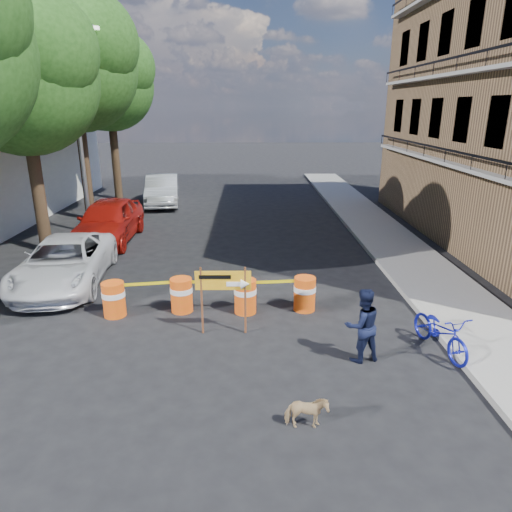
{
  "coord_description": "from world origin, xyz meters",
  "views": [
    {
      "loc": [
        0.66,
        -9.24,
        5.09
      ],
      "look_at": [
        0.87,
        2.29,
        1.3
      ],
      "focal_mm": 32.0,
      "sensor_mm": 36.0,
      "label": 1
    }
  ],
  "objects_px": {
    "barrel_far_right": "(305,293)",
    "pedestrian": "(362,325)",
    "barrel_mid_left": "(182,294)",
    "barrel_mid_right": "(245,295)",
    "sedan_silver": "(162,190)",
    "sedan_red": "(109,221)",
    "suv_white": "(65,262)",
    "barrel_far_left": "(114,299)",
    "detour_sign": "(230,286)",
    "dog": "(306,413)",
    "bicycle": "(443,313)"
  },
  "relations": [
    {
      "from": "barrel_far_left",
      "to": "barrel_mid_right",
      "type": "xyz_separation_m",
      "value": [
        3.32,
        0.14,
        0.0
      ]
    },
    {
      "from": "dog",
      "to": "barrel_far_left",
      "type": "bearing_deg",
      "value": 45.01
    },
    {
      "from": "barrel_mid_right",
      "to": "bicycle",
      "type": "distance_m",
      "value": 4.72
    },
    {
      "from": "barrel_far_right",
      "to": "sedan_red",
      "type": "xyz_separation_m",
      "value": [
        -6.92,
        6.51,
        0.37
      ]
    },
    {
      "from": "barrel_far_left",
      "to": "bicycle",
      "type": "bearing_deg",
      "value": -14.28
    },
    {
      "from": "detour_sign",
      "to": "suv_white",
      "type": "xyz_separation_m",
      "value": [
        -5.03,
        3.21,
        -0.51
      ]
    },
    {
      "from": "dog",
      "to": "sedan_silver",
      "type": "height_order",
      "value": "sedan_silver"
    },
    {
      "from": "barrel_far_left",
      "to": "dog",
      "type": "distance_m",
      "value": 6.17
    },
    {
      "from": "barrel_far_right",
      "to": "pedestrian",
      "type": "relative_size",
      "value": 0.56
    },
    {
      "from": "barrel_far_right",
      "to": "pedestrian",
      "type": "height_order",
      "value": "pedestrian"
    },
    {
      "from": "barrel_mid_right",
      "to": "detour_sign",
      "type": "bearing_deg",
      "value": -107.05
    },
    {
      "from": "barrel_far_right",
      "to": "detour_sign",
      "type": "bearing_deg",
      "value": -146.3
    },
    {
      "from": "barrel_mid_left",
      "to": "barrel_mid_right",
      "type": "height_order",
      "value": "same"
    },
    {
      "from": "sedan_red",
      "to": "barrel_mid_left",
      "type": "bearing_deg",
      "value": -60.36
    },
    {
      "from": "barrel_mid_left",
      "to": "bicycle",
      "type": "distance_m",
      "value": 6.27
    },
    {
      "from": "sedan_red",
      "to": "suv_white",
      "type": "bearing_deg",
      "value": -90.08
    },
    {
      "from": "barrel_mid_right",
      "to": "bicycle",
      "type": "relative_size",
      "value": 0.49
    },
    {
      "from": "barrel_far_left",
      "to": "barrel_mid_right",
      "type": "height_order",
      "value": "same"
    },
    {
      "from": "pedestrian",
      "to": "dog",
      "type": "relative_size",
      "value": 2.26
    },
    {
      "from": "detour_sign",
      "to": "sedan_silver",
      "type": "distance_m",
      "value": 15.56
    },
    {
      "from": "detour_sign",
      "to": "sedan_silver",
      "type": "height_order",
      "value": "detour_sign"
    },
    {
      "from": "barrel_far_right",
      "to": "dog",
      "type": "xyz_separation_m",
      "value": [
        -0.52,
        -4.64,
        -0.17
      ]
    },
    {
      "from": "barrel_far_right",
      "to": "sedan_red",
      "type": "bearing_deg",
      "value": 136.75
    },
    {
      "from": "detour_sign",
      "to": "bicycle",
      "type": "distance_m",
      "value": 4.67
    },
    {
      "from": "barrel_far_right",
      "to": "detour_sign",
      "type": "relative_size",
      "value": 0.55
    },
    {
      "from": "barrel_far_right",
      "to": "detour_sign",
      "type": "distance_m",
      "value": 2.38
    },
    {
      "from": "detour_sign",
      "to": "pedestrian",
      "type": "distance_m",
      "value": 3.06
    },
    {
      "from": "bicycle",
      "to": "sedan_red",
      "type": "relative_size",
      "value": 0.37
    },
    {
      "from": "barrel_mid_left",
      "to": "barrel_mid_right",
      "type": "relative_size",
      "value": 1.0
    },
    {
      "from": "detour_sign",
      "to": "suv_white",
      "type": "height_order",
      "value": "detour_sign"
    },
    {
      "from": "barrel_mid_left",
      "to": "detour_sign",
      "type": "relative_size",
      "value": 0.55
    },
    {
      "from": "pedestrian",
      "to": "barrel_mid_left",
      "type": "bearing_deg",
      "value": -47.17
    },
    {
      "from": "barrel_far_right",
      "to": "detour_sign",
      "type": "xyz_separation_m",
      "value": [
        -1.89,
        -1.26,
        0.72
      ]
    },
    {
      "from": "pedestrian",
      "to": "suv_white",
      "type": "distance_m",
      "value": 8.98
    },
    {
      "from": "suv_white",
      "to": "pedestrian",
      "type": "bearing_deg",
      "value": -34.87
    },
    {
      "from": "barrel_far_left",
      "to": "detour_sign",
      "type": "distance_m",
      "value": 3.22
    },
    {
      "from": "barrel_far_right",
      "to": "dog",
      "type": "height_order",
      "value": "barrel_far_right"
    },
    {
      "from": "dog",
      "to": "sedan_silver",
      "type": "bearing_deg",
      "value": 17.08
    },
    {
      "from": "barrel_far_left",
      "to": "sedan_red",
      "type": "xyz_separation_m",
      "value": [
        -2.05,
        6.78,
        0.37
      ]
    },
    {
      "from": "barrel_far_left",
      "to": "detour_sign",
      "type": "bearing_deg",
      "value": -18.42
    },
    {
      "from": "barrel_mid_right",
      "to": "bicycle",
      "type": "height_order",
      "value": "bicycle"
    },
    {
      "from": "barrel_mid_left",
      "to": "pedestrian",
      "type": "relative_size",
      "value": 0.56
    },
    {
      "from": "dog",
      "to": "detour_sign",
      "type": "bearing_deg",
      "value": 22.25
    },
    {
      "from": "barrel_mid_right",
      "to": "bicycle",
      "type": "xyz_separation_m",
      "value": [
        4.22,
        -2.06,
        0.45
      ]
    },
    {
      "from": "barrel_far_left",
      "to": "dog",
      "type": "relative_size",
      "value": 1.27
    },
    {
      "from": "sedan_red",
      "to": "sedan_silver",
      "type": "height_order",
      "value": "sedan_red"
    },
    {
      "from": "barrel_mid_left",
      "to": "sedan_silver",
      "type": "relative_size",
      "value": 0.19
    },
    {
      "from": "suv_white",
      "to": "barrel_mid_right",
      "type": "bearing_deg",
      "value": -26.37
    },
    {
      "from": "barrel_far_right",
      "to": "bicycle",
      "type": "distance_m",
      "value": 3.49
    },
    {
      "from": "barrel_far_left",
      "to": "dog",
      "type": "height_order",
      "value": "barrel_far_left"
    }
  ]
}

